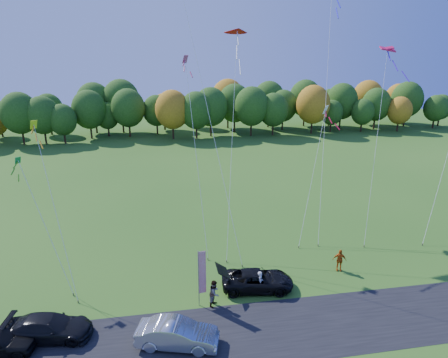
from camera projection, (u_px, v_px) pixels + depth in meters
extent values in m
plane|color=#295817|center=(238.00, 296.00, 29.07)|extent=(160.00, 160.00, 0.00)
cube|color=black|center=(251.00, 332.00, 25.33)|extent=(90.00, 6.00, 0.01)
imported|color=black|center=(258.00, 280.00, 29.67)|extent=(5.62, 3.19, 1.48)
imported|color=#B6B6BB|center=(177.00, 334.00, 24.00)|extent=(5.25, 3.00, 1.64)
imported|color=black|center=(49.00, 327.00, 24.67)|extent=(5.43, 2.81, 1.51)
imported|color=white|center=(260.00, 282.00, 29.13)|extent=(0.59, 0.74, 1.77)
imported|color=gray|center=(215.00, 293.00, 27.75)|extent=(1.11, 1.18, 1.93)
imported|color=#BF5212|center=(339.00, 260.00, 32.09)|extent=(1.17, 0.77, 1.84)
cylinder|color=#999999|center=(199.00, 279.00, 27.32)|extent=(0.06, 0.06, 4.29)
cube|color=red|center=(202.00, 273.00, 27.27)|extent=(0.53, 0.13, 3.22)
cube|color=navy|center=(202.00, 257.00, 26.92)|extent=(0.53, 0.12, 0.84)
cylinder|color=#4C3F33|center=(242.00, 266.00, 32.81)|extent=(0.08, 0.08, 0.20)
cylinder|color=#4C3F33|center=(318.00, 245.00, 36.21)|extent=(0.08, 0.08, 0.20)
cylinder|color=#4C3F33|center=(227.00, 261.00, 33.52)|extent=(0.08, 0.08, 0.20)
cone|color=#AE0B0A|center=(237.00, 30.00, 36.90)|extent=(2.30, 1.76, 2.52)
cylinder|color=#4C3F33|center=(364.00, 246.00, 36.04)|extent=(0.08, 0.08, 0.20)
cube|color=#E91953|center=(388.00, 49.00, 38.10)|extent=(3.26, 1.13, 1.24)
cylinder|color=#4C3F33|center=(78.00, 302.00, 28.23)|extent=(0.08, 0.08, 0.20)
cube|color=#C5EE19|center=(34.00, 125.00, 28.58)|extent=(1.07, 1.07, 1.26)
cylinder|color=#4C3F33|center=(73.00, 294.00, 29.06)|extent=(0.08, 0.08, 0.20)
cube|color=#178A38|center=(18.00, 160.00, 29.01)|extent=(0.89, 0.89, 1.05)
cylinder|color=#4C3F33|center=(299.00, 247.00, 35.89)|extent=(0.08, 0.08, 0.20)
cube|color=white|center=(326.00, 110.00, 38.57)|extent=(1.37, 1.37, 1.63)
cylinder|color=#4C3F33|center=(208.00, 259.00, 33.88)|extent=(0.08, 0.08, 0.20)
cube|color=#C4416C|center=(185.00, 59.00, 34.76)|extent=(1.17, 1.17, 1.39)
cylinder|color=#4C3F33|center=(422.00, 245.00, 36.33)|extent=(0.08, 0.08, 0.20)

